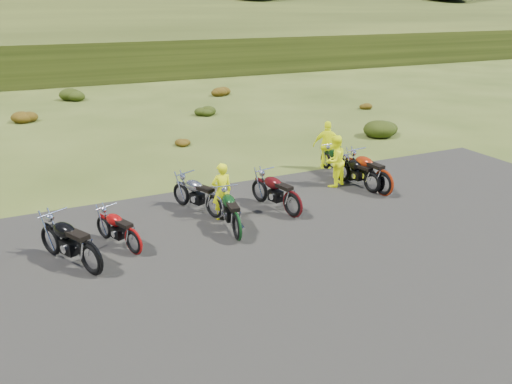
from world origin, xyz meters
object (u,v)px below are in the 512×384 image
motorcycle_3 (215,219)px  motorcycle_0 (93,276)px  motorcycle_7 (345,180)px  person_middle (222,192)px

motorcycle_3 → motorcycle_0: bearing=93.0°
motorcycle_0 → motorcycle_7: size_ratio=1.19×
motorcycle_0 → person_middle: person_middle is taller
motorcycle_0 → motorcycle_7: 9.09m
motorcycle_3 → person_middle: person_middle is taller
motorcycle_7 → person_middle: (-4.93, -1.27, 0.80)m
motorcycle_3 → person_middle: bearing=-139.8°
motorcycle_0 → motorcycle_3: bearing=-92.0°
motorcycle_3 → motorcycle_7: 5.25m
person_middle → motorcycle_0: bearing=22.9°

